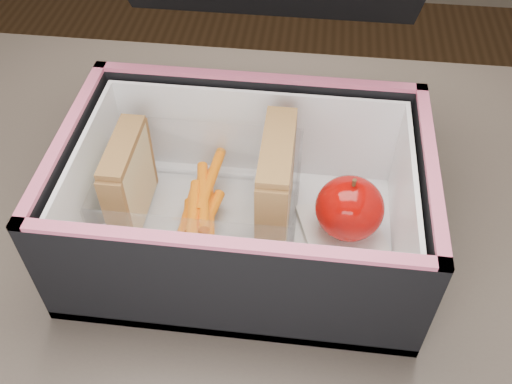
% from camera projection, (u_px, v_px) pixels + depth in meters
% --- Properties ---
extents(kitchen_table, '(1.20, 0.80, 0.75)m').
position_uv_depth(kitchen_table, '(226.00, 324.00, 0.62)').
color(kitchen_table, '#51463C').
rests_on(kitchen_table, ground).
extents(lunch_bag, '(0.33, 0.35, 0.30)m').
position_uv_depth(lunch_bag, '(245.00, 189.00, 0.54)').
color(lunch_bag, black).
rests_on(lunch_bag, kitchen_table).
extents(plastic_tub, '(0.19, 0.13, 0.08)m').
position_uv_depth(plastic_tub, '(203.00, 195.00, 0.56)').
color(plastic_tub, white).
rests_on(plastic_tub, lunch_bag).
extents(sandwich_left, '(0.02, 0.09, 0.10)m').
position_uv_depth(sandwich_left, '(129.00, 180.00, 0.56)').
color(sandwich_left, tan).
rests_on(sandwich_left, plastic_tub).
extents(sandwich_right, '(0.03, 0.10, 0.11)m').
position_uv_depth(sandwich_right, '(276.00, 187.00, 0.54)').
color(sandwich_right, tan).
rests_on(sandwich_right, plastic_tub).
extents(carrot_sticks, '(0.05, 0.14, 0.03)m').
position_uv_depth(carrot_sticks, '(198.00, 212.00, 0.57)').
color(carrot_sticks, orange).
rests_on(carrot_sticks, plastic_tub).
extents(paper_napkin, '(0.10, 0.10, 0.01)m').
position_uv_depth(paper_napkin, '(342.00, 231.00, 0.57)').
color(paper_napkin, white).
rests_on(paper_napkin, lunch_bag).
extents(red_apple, '(0.07, 0.07, 0.07)m').
position_uv_depth(red_apple, '(349.00, 208.00, 0.55)').
color(red_apple, maroon).
rests_on(red_apple, paper_napkin).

